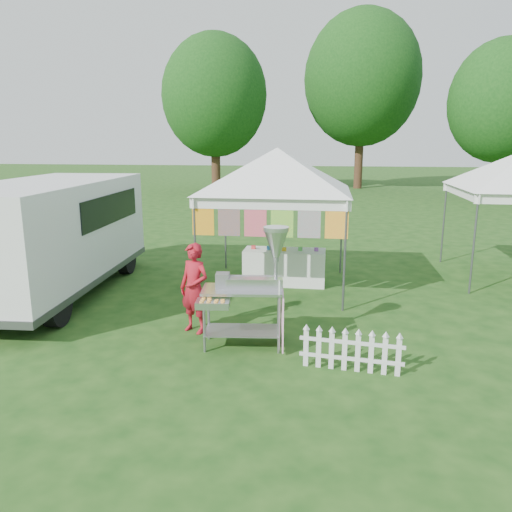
# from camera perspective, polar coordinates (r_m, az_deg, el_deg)

# --- Properties ---
(ground) EXTENTS (120.00, 120.00, 0.00)m
(ground) POSITION_cam_1_polar(r_m,az_deg,el_deg) (7.76, -0.50, -10.75)
(ground) COLOR #173F12
(ground) RESTS_ON ground
(canopy_main) EXTENTS (4.24, 4.24, 3.45)m
(canopy_main) POSITION_cam_1_polar(r_m,az_deg,el_deg) (10.57, 2.44, 12.22)
(canopy_main) COLOR #59595E
(canopy_main) RESTS_ON ground
(tree_left) EXTENTS (6.40, 6.40, 9.53)m
(tree_left) POSITION_cam_1_polar(r_m,az_deg,el_deg) (31.94, -4.75, 17.77)
(tree_left) COLOR #372414
(tree_left) RESTS_ON ground
(tree_mid) EXTENTS (7.60, 7.60, 11.52)m
(tree_mid) POSITION_cam_1_polar(r_m,az_deg,el_deg) (35.30, 12.06, 19.20)
(tree_mid) COLOR #372414
(tree_mid) RESTS_ON ground
(tree_right) EXTENTS (5.60, 5.60, 8.42)m
(tree_right) POSITION_cam_1_polar(r_m,az_deg,el_deg) (30.42, 26.37, 15.54)
(tree_right) COLOR #372414
(tree_right) RESTS_ON ground
(donut_cart) EXTENTS (1.35, 1.05, 1.88)m
(donut_cart) POSITION_cam_1_polar(r_m,az_deg,el_deg) (7.55, -0.08, -2.52)
(donut_cart) COLOR gray
(donut_cart) RESTS_ON ground
(vendor) EXTENTS (0.65, 0.56, 1.51)m
(vendor) POSITION_cam_1_polar(r_m,az_deg,el_deg) (8.31, -7.06, -3.68)
(vendor) COLOR #A51421
(vendor) RESTS_ON ground
(cargo_van) EXTENTS (2.59, 5.75, 2.34)m
(cargo_van) POSITION_cam_1_polar(r_m,az_deg,el_deg) (11.16, -22.38, 2.37)
(cargo_van) COLOR silver
(cargo_van) RESTS_ON ground
(picket_fence) EXTENTS (1.43, 0.19, 0.56)m
(picket_fence) POSITION_cam_1_polar(r_m,az_deg,el_deg) (7.13, 10.82, -10.68)
(picket_fence) COLOR silver
(picket_fence) RESTS_ON ground
(display_table) EXTENTS (1.80, 0.70, 0.77)m
(display_table) POSITION_cam_1_polar(r_m,az_deg,el_deg) (11.16, 3.26, -1.24)
(display_table) COLOR white
(display_table) RESTS_ON ground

